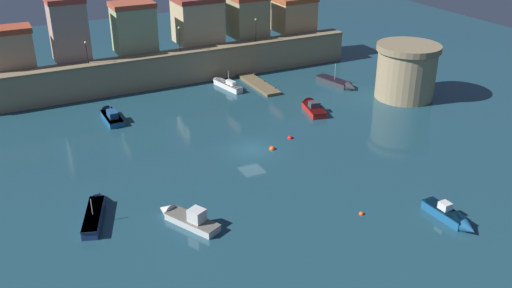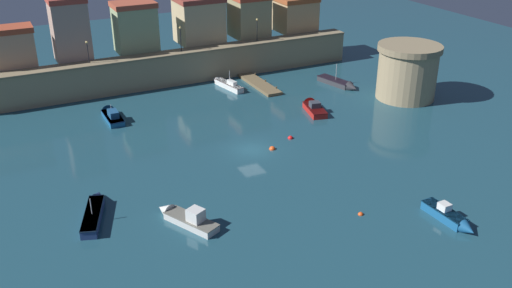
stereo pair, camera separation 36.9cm
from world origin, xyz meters
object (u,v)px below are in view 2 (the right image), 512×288
object	(u,v)px
quay_lamp_0	(87,48)
moored_boat_0	(450,217)
moored_boat_3	(313,107)
moored_boat_5	(94,211)
fortress_tower	(407,71)
moored_boat_2	(226,84)
quay_lamp_1	(180,35)
mooring_buoy_2	(361,215)
moored_boat_6	(184,217)
moored_boat_4	(340,83)
quay_lamp_2	(257,26)
mooring_buoy_1	(290,138)
moored_boat_1	(111,114)
mooring_buoy_0	(272,149)

from	to	relation	value
quay_lamp_0	moored_boat_0	size ratio (longest dim) A/B	0.53
moored_boat_3	moored_boat_5	size ratio (longest dim) A/B	0.84
fortress_tower	moored_boat_2	size ratio (longest dim) A/B	1.18
quay_lamp_1	moored_boat_3	distance (m)	21.88
fortress_tower	moored_boat_5	world-z (taller)	fortress_tower
moored_boat_0	moored_boat_3	bearing A→B (deg)	171.95
mooring_buoy_2	quay_lamp_0	bearing A→B (deg)	109.96
moored_boat_6	mooring_buoy_2	world-z (taller)	moored_boat_6
moored_boat_0	moored_boat_4	distance (m)	35.37
moored_boat_2	quay_lamp_0	bearing A→B (deg)	63.65
fortress_tower	quay_lamp_2	world-z (taller)	quay_lamp_2
quay_lamp_2	moored_boat_2	distance (m)	10.82
moored_boat_0	mooring_buoy_1	xyz separation A→B (m)	(-3.78, 21.12, -0.48)
moored_boat_0	quay_lamp_2	bearing A→B (deg)	173.20
moored_boat_4	moored_boat_1	bearing A→B (deg)	-108.06
moored_boat_0	moored_boat_6	bearing A→B (deg)	-118.17
fortress_tower	moored_boat_0	distance (m)	30.80
moored_boat_3	moored_boat_6	bearing A→B (deg)	139.45
fortress_tower	mooring_buoy_1	distance (m)	21.15
moored_boat_2	moored_boat_3	xyz separation A→B (m)	(6.31, -12.91, -0.01)
moored_boat_6	quay_lamp_1	bearing A→B (deg)	-45.92
moored_boat_3	mooring_buoy_2	world-z (taller)	moored_boat_3
quay_lamp_1	mooring_buoy_2	bearing A→B (deg)	-87.29
fortress_tower	moored_boat_6	distance (m)	40.30
quay_lamp_2	moored_boat_6	bearing A→B (deg)	-124.89
moored_boat_2	moored_boat_4	bearing A→B (deg)	-125.79
quay_lamp_0	moored_boat_3	world-z (taller)	quay_lamp_0
mooring_buoy_0	moored_boat_1	bearing A→B (deg)	129.33
moored_boat_3	fortress_tower	bearing A→B (deg)	-83.44
quay_lamp_0	moored_boat_6	bearing A→B (deg)	-89.23
mooring_buoy_1	moored_boat_0	bearing A→B (deg)	-79.85
quay_lamp_0	moored_boat_4	bearing A→B (deg)	-19.76
quay_lamp_0	moored_boat_3	distance (m)	30.42
quay_lamp_1	moored_boat_5	distance (m)	36.56
moored_boat_5	quay_lamp_1	bearing A→B (deg)	-13.05
moored_boat_4	moored_boat_6	size ratio (longest dim) A/B	1.09
moored_boat_1	mooring_buoy_0	world-z (taller)	moored_boat_1
moored_boat_6	moored_boat_0	bearing A→B (deg)	-142.72
quay_lamp_0	mooring_buoy_2	xyz separation A→B (m)	(14.80, -40.74, -6.64)
moored_boat_6	mooring_buoy_0	size ratio (longest dim) A/B	9.41
quay_lamp_1	moored_boat_0	xyz separation A→B (m)	(8.09, -45.10, -6.46)
moored_boat_0	mooring_buoy_2	distance (m)	7.56
quay_lamp_2	mooring_buoy_0	bearing A→B (deg)	-113.01
quay_lamp_1	moored_boat_6	world-z (taller)	quay_lamp_1
moored_boat_4	mooring_buoy_2	distance (m)	33.99
moored_boat_0	moored_boat_6	distance (m)	22.85
quay_lamp_2	quay_lamp_1	bearing A→B (deg)	-180.00
mooring_buoy_0	mooring_buoy_2	xyz separation A→B (m)	(0.80, -15.16, 0.00)
moored_boat_0	moored_boat_5	size ratio (longest dim) A/B	0.77
moored_boat_3	moored_boat_2	bearing A→B (deg)	39.20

